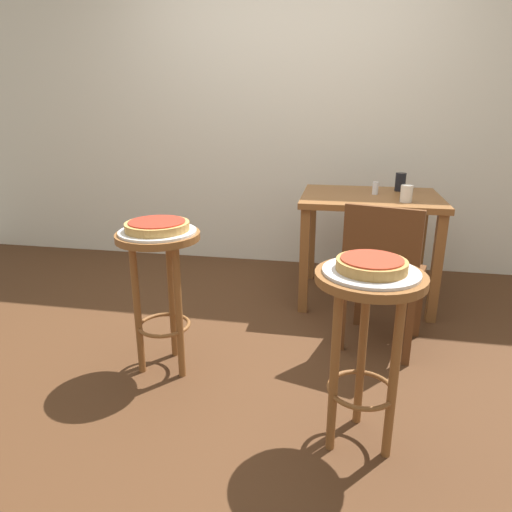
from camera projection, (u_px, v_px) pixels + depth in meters
name	position (u px, v px, depth m)	size (l,w,h in m)	color
ground_plane	(252.00, 349.00, 2.63)	(6.00, 6.00, 0.00)	#4C2D19
back_wall	(291.00, 85.00, 3.70)	(6.00, 0.10, 3.00)	silver
stool_foreground	(367.00, 320.00, 1.73)	(0.41, 0.41, 0.75)	brown
serving_plate_foreground	(371.00, 272.00, 1.67)	(0.36, 0.36, 0.01)	silver
pizza_foreground	(372.00, 264.00, 1.66)	(0.26, 0.26, 0.05)	#B78442
stool_middle	(160.00, 269.00, 2.28)	(0.41, 0.41, 0.75)	brown
serving_plate_middle	(158.00, 231.00, 2.21)	(0.38, 0.38, 0.01)	silver
pizza_middle	(157.00, 226.00, 2.21)	(0.31, 0.31, 0.05)	tan
dining_table	(370.00, 212.00, 3.16)	(0.93, 0.76, 0.75)	brown
cup_near_edge	(406.00, 194.00, 2.88)	(0.08, 0.08, 0.11)	silver
cup_far_edge	(400.00, 182.00, 3.25)	(0.07, 0.07, 0.13)	black
condiment_shaker	(375.00, 188.00, 3.13)	(0.04, 0.04, 0.09)	white
wooden_chair	(383.00, 271.00, 2.51)	(0.49, 0.49, 0.85)	#5B3319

